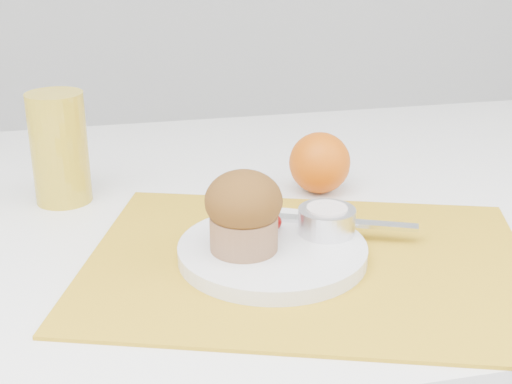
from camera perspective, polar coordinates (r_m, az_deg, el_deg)
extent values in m
cube|color=gold|center=(0.77, 4.10, -5.61)|extent=(0.56, 0.48, 0.00)
cylinder|color=silver|center=(0.77, 1.32, -4.78)|extent=(0.25, 0.25, 0.02)
cylinder|color=silver|center=(0.79, 5.67, -2.29)|extent=(0.07, 0.07, 0.03)
cylinder|color=silver|center=(0.79, 5.71, -1.39)|extent=(0.06, 0.06, 0.01)
ellipsoid|color=#570302|center=(0.80, 1.34, -2.43)|extent=(0.02, 0.02, 0.02)
ellipsoid|color=#540210|center=(0.80, 4.61, -2.60)|extent=(0.02, 0.02, 0.02)
cube|color=silver|center=(0.82, 6.33, -2.37)|extent=(0.18, 0.09, 0.00)
sphere|color=#D25707|center=(0.95, 5.11, 2.35)|extent=(0.08, 0.08, 0.08)
cylinder|color=gold|center=(0.94, -15.45, 3.40)|extent=(0.09, 0.09, 0.14)
cylinder|color=#986B49|center=(0.75, -0.98, -3.25)|extent=(0.09, 0.09, 0.04)
ellipsoid|color=#3C210B|center=(0.73, -1.00, -0.72)|extent=(0.08, 0.08, 0.06)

